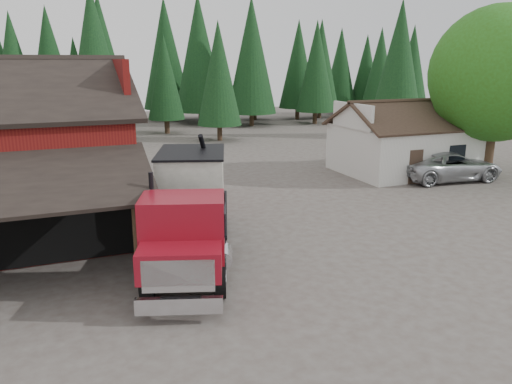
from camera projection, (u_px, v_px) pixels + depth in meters
name	position (u px, v px, depth m)	size (l,w,h in m)	color
ground	(326.00, 284.00, 16.01)	(120.00, 120.00, 0.00)	#4B423B
farmhouse	(405.00, 146.00, 31.91)	(8.60, 6.42, 4.65)	silver
deciduous_tree	(498.00, 79.00, 29.56)	(8.00, 8.00, 10.20)	#382619
conifer_backdrop	(133.00, 128.00, 53.75)	(76.00, 16.00, 16.00)	black
near_pine_b	(219.00, 74.00, 43.62)	(3.96, 3.96, 10.40)	#382619
near_pine_c	(399.00, 62.00, 45.50)	(4.84, 4.84, 12.40)	#382619
near_pine_d	(94.00, 56.00, 43.25)	(5.28, 5.28, 13.40)	#382619
feed_truck	(190.00, 206.00, 17.56)	(5.31, 9.69, 4.23)	black
silver_car	(449.00, 166.00, 29.78)	(2.89, 6.27, 1.74)	#B6B9BE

